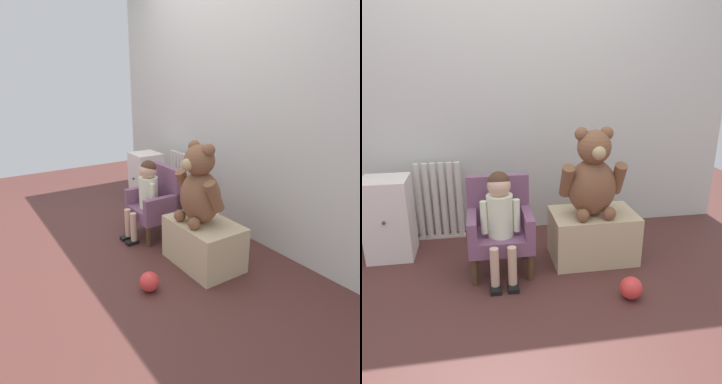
% 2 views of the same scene
% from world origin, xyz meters
% --- Properties ---
extents(ground_plane, '(6.00, 6.00, 0.00)m').
position_xyz_m(ground_plane, '(0.00, 0.00, 0.00)').
color(ground_plane, '#4F2A26').
extents(back_wall, '(3.80, 0.05, 2.40)m').
position_xyz_m(back_wall, '(0.00, 1.19, 1.20)').
color(back_wall, beige).
rests_on(back_wall, ground_plane).
extents(radiator, '(0.37, 0.05, 0.63)m').
position_xyz_m(radiator, '(-0.55, 1.06, 0.31)').
color(radiator, silver).
rests_on(radiator, ground_plane).
extents(small_dresser, '(0.32, 0.32, 0.60)m').
position_xyz_m(small_dresser, '(-0.89, 0.81, 0.30)').
color(small_dresser, white).
rests_on(small_dresser, ground_plane).
extents(child_armchair, '(0.43, 0.36, 0.64)m').
position_xyz_m(child_armchair, '(-0.11, 0.50, 0.32)').
color(child_armchair, '#7B4D6C').
rests_on(child_armchair, ground_plane).
extents(child_figure, '(0.25, 0.35, 0.72)m').
position_xyz_m(child_figure, '(-0.11, 0.40, 0.47)').
color(child_figure, silver).
rests_on(child_figure, ground_plane).
extents(low_bench, '(0.60, 0.40, 0.36)m').
position_xyz_m(low_bench, '(0.56, 0.53, 0.18)').
color(low_bench, '#C6B087').
rests_on(low_bench, ground_plane).
extents(large_teddy_bear, '(0.45, 0.31, 0.61)m').
position_xyz_m(large_teddy_bear, '(0.53, 0.51, 0.63)').
color(large_teddy_bear, brown).
rests_on(large_teddy_bear, low_bench).
extents(toy_ball, '(0.14, 0.14, 0.14)m').
position_xyz_m(toy_ball, '(0.65, 0.00, 0.07)').
color(toy_ball, '#E33837').
rests_on(toy_ball, ground_plane).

